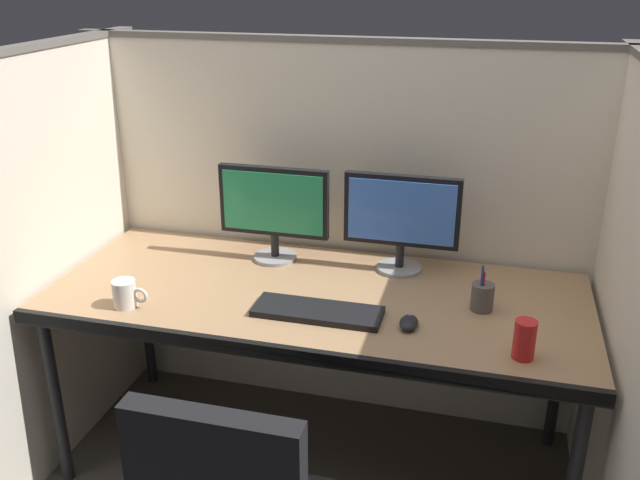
{
  "coord_description": "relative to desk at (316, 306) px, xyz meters",
  "views": [
    {
      "loc": [
        0.57,
        -1.81,
        1.83
      ],
      "look_at": [
        0.0,
        0.35,
        0.92
      ],
      "focal_mm": 38.56,
      "sensor_mm": 36.0,
      "label": 1
    }
  ],
  "objects": [
    {
      "name": "pen_cup",
      "position": [
        0.57,
        0.02,
        0.1
      ],
      "size": [
        0.08,
        0.08,
        0.17
      ],
      "color": "#4C4742",
      "rests_on": "desk"
    },
    {
      "name": "computer_mouse",
      "position": [
        0.35,
        -0.16,
        0.07
      ],
      "size": [
        0.06,
        0.1,
        0.04
      ],
      "color": "black",
      "rests_on": "desk"
    },
    {
      "name": "keyboard_main",
      "position": [
        0.05,
        -0.15,
        0.06
      ],
      "size": [
        0.43,
        0.15,
        0.02
      ],
      "primitive_type": "cube",
      "color": "black",
      "rests_on": "desk"
    },
    {
      "name": "desk",
      "position": [
        0.0,
        0.0,
        0.0
      ],
      "size": [
        1.9,
        0.8,
        0.74
      ],
      "color": "#997551",
      "rests_on": "ground"
    },
    {
      "name": "monitor_left",
      "position": [
        -0.23,
        0.25,
        0.27
      ],
      "size": [
        0.43,
        0.17,
        0.37
      ],
      "color": "gray",
      "rests_on": "desk"
    },
    {
      "name": "coffee_mug",
      "position": [
        -0.6,
        -0.26,
        0.1
      ],
      "size": [
        0.13,
        0.08,
        0.09
      ],
      "color": "silver",
      "rests_on": "desk"
    },
    {
      "name": "cubicle_partition_left",
      "position": [
        -0.99,
        -0.09,
        0.1
      ],
      "size": [
        0.06,
        1.41,
        1.57
      ],
      "color": "beige",
      "rests_on": "ground"
    },
    {
      "name": "monitor_right",
      "position": [
        0.26,
        0.27,
        0.27
      ],
      "size": [
        0.43,
        0.17,
        0.37
      ],
      "color": "gray",
      "rests_on": "desk"
    },
    {
      "name": "cubicle_partition_rear",
      "position": [
        0.0,
        0.46,
        0.1
      ],
      "size": [
        2.21,
        0.06,
        1.57
      ],
      "color": "beige",
      "rests_on": "ground"
    },
    {
      "name": "cubicle_partition_right",
      "position": [
        0.99,
        -0.09,
        0.1
      ],
      "size": [
        0.06,
        1.41,
        1.57
      ],
      "color": "beige",
      "rests_on": "ground"
    },
    {
      "name": "soda_can",
      "position": [
        0.7,
        -0.25,
        0.11
      ],
      "size": [
        0.07,
        0.07,
        0.12
      ],
      "primitive_type": "cylinder",
      "color": "red",
      "rests_on": "desk"
    }
  ]
}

